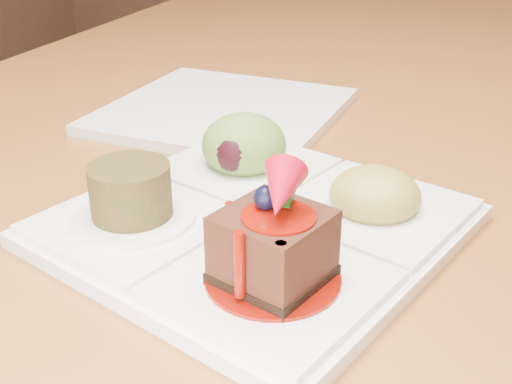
% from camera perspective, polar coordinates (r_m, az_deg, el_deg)
% --- Properties ---
extents(dining_table, '(1.00, 1.80, 0.75)m').
position_cam_1_polar(dining_table, '(0.83, 6.20, 4.00)').
color(dining_table, brown).
rests_on(dining_table, ground).
extents(sampler_plate, '(0.34, 0.34, 0.10)m').
position_cam_1_polar(sampler_plate, '(0.49, 0.15, -1.25)').
color(sampler_plate, white).
rests_on(sampler_plate, dining_table).
extents(second_plate, '(0.26, 0.26, 0.01)m').
position_cam_1_polar(second_plate, '(0.74, -2.91, 7.23)').
color(second_plate, white).
rests_on(second_plate, dining_table).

